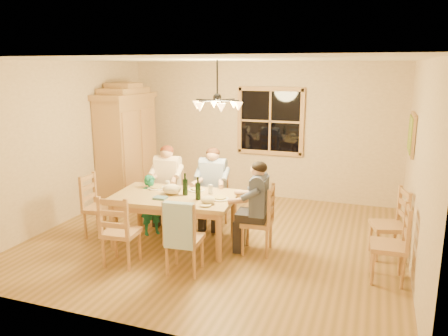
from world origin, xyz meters
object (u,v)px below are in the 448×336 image
at_px(chair_end_left, 101,217).
at_px(chair_spare_front, 387,258).
at_px(chandelier, 217,104).
at_px(adult_slate_man, 258,196).
at_px(adult_plaid_man, 213,177).
at_px(chair_far_right, 213,209).
at_px(dining_table, 175,202).
at_px(wine_bottle_a, 185,184).
at_px(chair_near_right, 185,250).
at_px(chair_near_left, 122,243).
at_px(chair_end_right, 257,232).
at_px(chair_spare_back, 387,236).
at_px(wine_bottle_b, 198,188).
at_px(chair_far_left, 168,205).
at_px(child, 151,205).
at_px(armoire, 127,147).
at_px(adult_woman, 167,175).

bearing_deg(chair_end_left, chair_spare_front, 83.96).
height_order(chandelier, adult_slate_man, chandelier).
bearing_deg(adult_plaid_man, chair_far_right, 180.00).
xyz_separation_m(dining_table, chair_end_left, (-1.23, -0.11, -0.36)).
bearing_deg(wine_bottle_a, chair_near_right, -66.57).
bearing_deg(chair_near_left, chair_spare_front, 6.70).
bearing_deg(dining_table, chair_near_right, -57.01).
xyz_separation_m(chair_end_left, chair_end_right, (2.47, 0.22, 0.00)).
bearing_deg(chair_near_right, chair_spare_back, 23.87).
distance_m(adult_slate_man, wine_bottle_a, 1.09).
height_order(wine_bottle_b, chair_spare_back, wine_bottle_b).
height_order(chair_far_left, chair_near_left, same).
relative_size(chair_end_left, wine_bottle_a, 3.00).
bearing_deg(chair_end_left, chandelier, 100.92).
relative_size(dining_table, adult_plaid_man, 2.14).
distance_m(chair_far_right, chair_near_left, 1.86).
xyz_separation_m(chandelier, chair_end_left, (-1.76, -0.51, -1.77)).
bearing_deg(chandelier, wine_bottle_b, -103.75).
xyz_separation_m(adult_slate_man, child, (-1.75, 0.12, -0.36)).
relative_size(chair_near_right, adult_plaid_man, 1.13).
distance_m(armoire, chair_end_left, 2.14).
bearing_deg(adult_woman, chair_spare_back, 171.02).
height_order(dining_table, adult_woman, adult_woman).
bearing_deg(chandelier, chair_near_left, -125.19).
bearing_deg(adult_slate_man, adult_plaid_man, 46.64).
bearing_deg(chair_end_right, adult_plaid_man, 46.64).
xyz_separation_m(chair_end_left, adult_slate_man, (2.47, 0.22, 0.54)).
relative_size(chair_near_right, adult_woman, 1.13).
bearing_deg(chair_end_right, adult_woman, 63.43).
height_order(armoire, chair_far_left, armoire).
bearing_deg(dining_table, chair_end_right, 5.09).
bearing_deg(chair_near_left, chair_end_right, 26.57).
relative_size(child, chair_spare_front, 0.97).
relative_size(adult_plaid_man, adult_slate_man, 1.00).
bearing_deg(wine_bottle_a, chair_near_left, -118.95).
bearing_deg(adult_plaid_man, armoire, -28.06).
height_order(dining_table, chair_end_right, chair_end_right).
bearing_deg(armoire, adult_plaid_man, -22.97).
relative_size(armoire, chair_far_right, 2.32).
distance_m(armoire, child, 2.16).
xyz_separation_m(adult_plaid_man, chair_spare_back, (2.71, -0.31, -0.54)).
bearing_deg(armoire, dining_table, -43.37).
xyz_separation_m(chair_far_left, child, (0.00, -0.57, 0.18)).
height_order(armoire, dining_table, armoire).
bearing_deg(adult_woman, child, 84.96).
distance_m(chandelier, child, 1.92).
xyz_separation_m(chair_end_right, child, (-1.75, 0.12, 0.18)).
bearing_deg(dining_table, chair_near_left, -112.81).
height_order(chair_near_right, chair_end_right, same).
bearing_deg(child, adult_slate_man, -50.69).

